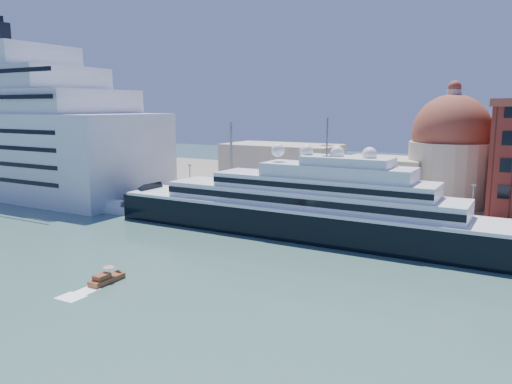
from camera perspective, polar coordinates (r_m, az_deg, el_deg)
The scene contains 9 objects.
ground at distance 75.38m, azimuth -3.37°, elevation -8.63°, with size 400.00×400.00×0.00m, color #335951.
quay at distance 104.20m, azimuth 6.85°, elevation -2.81°, with size 180.00×10.00×2.50m, color gray.
land at distance 142.31m, azimuth 13.27°, elevation 0.26°, with size 260.00×72.00×2.00m, color slate.
quay_fence at distance 99.76m, azimuth 5.87°, elevation -2.26°, with size 180.00×0.10×1.20m, color slate.
superyacht at distance 94.44m, azimuth 3.32°, elevation -2.10°, with size 85.40×11.84×25.52m.
service_barge at distance 118.88m, azimuth -16.41°, elevation -1.79°, with size 13.42×6.33×2.90m.
water_taxi at distance 71.93m, azimuth -16.76°, elevation -9.44°, with size 1.86×5.34×2.52m.
church at distance 122.79m, azimuth 14.01°, elevation 3.44°, with size 66.00×18.00×25.50m.
lamp_posts at distance 106.65m, azimuth 0.29°, elevation 2.24°, with size 120.80×2.40×18.00m.
Camera 1 is at (39.10, -59.94, 23.67)m, focal length 35.00 mm.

